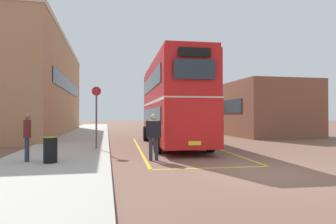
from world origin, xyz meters
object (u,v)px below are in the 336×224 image
at_px(pedestrian_waiting_near, 27,133).
at_px(double_decker_bus, 172,102).
at_px(single_deck_bus, 178,116).
at_px(litter_bin, 50,150).
at_px(pedestrian_boarding, 154,133).
at_px(bus_stop_sign, 96,112).

bearing_deg(pedestrian_waiting_near, double_decker_bus, 40.78).
distance_m(single_deck_bus, pedestrian_waiting_near, 25.36).
distance_m(pedestrian_waiting_near, litter_bin, 1.12).
bearing_deg(pedestrian_boarding, pedestrian_waiting_near, -177.54).
xyz_separation_m(single_deck_bus, pedestrian_waiting_near, (-10.99, -22.84, -0.51)).
bearing_deg(litter_bin, pedestrian_boarding, 10.43).
xyz_separation_m(pedestrian_waiting_near, bus_stop_sign, (2.23, 3.54, 0.79)).
height_order(pedestrian_waiting_near, bus_stop_sign, bus_stop_sign).
height_order(single_deck_bus, pedestrian_boarding, single_deck_bus).
bearing_deg(single_deck_bus, bus_stop_sign, -114.43).
xyz_separation_m(double_decker_bus, single_deck_bus, (4.58, 17.31, -0.87)).
bearing_deg(pedestrian_boarding, single_deck_bus, 73.99).
bearing_deg(single_deck_bus, pedestrian_boarding, -106.01).
bearing_deg(pedestrian_boarding, litter_bin, -169.57).
relative_size(single_deck_bus, pedestrian_boarding, 5.12).
distance_m(double_decker_bus, bus_stop_sign, 4.67).
xyz_separation_m(litter_bin, bus_stop_sign, (1.38, 4.02, 1.33)).
bearing_deg(double_decker_bus, pedestrian_boarding, -109.77).
distance_m(double_decker_bus, pedestrian_waiting_near, 8.58).
height_order(single_deck_bus, pedestrian_waiting_near, single_deck_bus).
height_order(pedestrian_boarding, bus_stop_sign, bus_stop_sign).
bearing_deg(single_deck_bus, litter_bin, -113.50).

